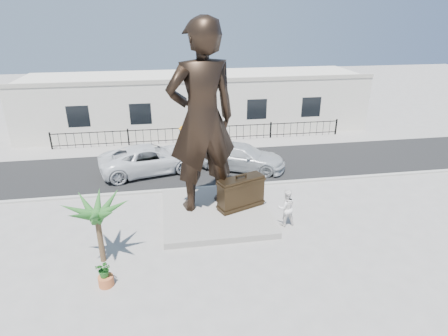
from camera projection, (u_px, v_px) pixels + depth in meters
The scene contains 16 objects.
ground at pixel (231, 230), 17.40m from camera, with size 100.00×100.00×0.00m, color #9E9991.
street at pixel (209, 165), 24.67m from camera, with size 40.00×7.00×0.01m, color black.
curb at pixel (217, 187), 21.47m from camera, with size 40.00×0.25×0.12m, color #A5A399.
far_sidewalk at pixel (203, 145), 28.30m from camera, with size 40.00×2.50×0.02m, color #9E9991.
plinth at pixel (216, 212), 18.63m from camera, with size 5.20×5.20×0.30m, color gray.
fence at pixel (201, 134), 28.79m from camera, with size 22.00×0.10×1.20m, color black.
building at pixel (196, 101), 31.98m from camera, with size 28.00×7.00×4.40m, color silver.
statue at pixel (202, 120), 17.21m from camera, with size 3.27×2.15×8.98m, color black.
suitcase at pixel (241, 193), 18.47m from camera, with size 2.32×0.74×1.63m, color black.
tourist at pixel (286, 208), 17.51m from camera, with size 0.88×0.69×1.82m, color white.
car_white at pixel (150, 159), 23.33m from camera, with size 2.84×6.16×1.71m, color silver.
car_silver at pixel (242, 157), 23.81m from camera, with size 2.25×5.54×1.61m, color silver.
worker at pixel (183, 136), 27.59m from camera, with size 1.03×0.59×1.60m, color orange.
palm_tree at pixel (104, 261), 15.29m from camera, with size 1.80×1.80×3.20m, color #23571F, non-canonical shape.
planter at pixel (106, 281), 13.85m from camera, with size 0.56×0.56×0.40m, color #BE5F32.
shrub at pixel (104, 269), 13.64m from camera, with size 0.58×0.51×0.65m, color #215E1E.
Camera 1 is at (-2.71, -14.64, 9.47)m, focal length 30.00 mm.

